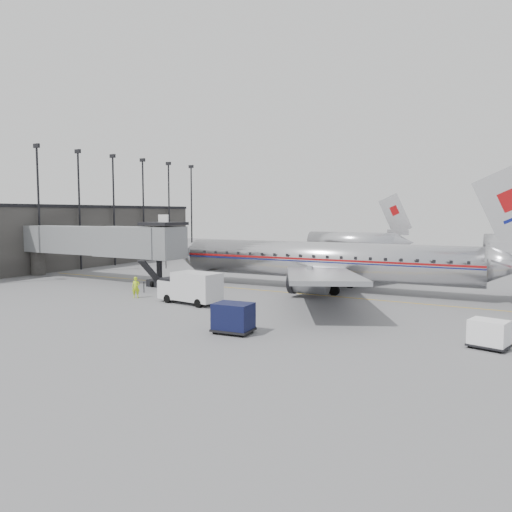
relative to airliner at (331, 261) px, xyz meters
The scene contains 11 objects.
ground 11.58m from the airliner, 126.61° to the right, with size 160.00×160.00×0.00m, color slate.
terminal 40.73m from the airliner, behind, with size 12.00×46.00×8.00m, color #353330.
apron_line 5.53m from the airliner, 140.78° to the right, with size 0.15×60.00×0.01m, color gold.
jet_bridge 24.01m from the airliner, 167.09° to the right, with size 21.00×6.20×7.10m.
floodlight_masts 34.88m from the airliner, behind, with size 0.90×42.25×15.25m.
distant_aircraft_near 34.06m from the airliner, 104.45° to the left, with size 16.39×3.20×10.26m.
airliner is the anchor object (origin of this frame).
service_van 14.05m from the airliner, 122.74° to the right, with size 5.65×2.79×2.55m.
baggage_cart_navy 18.72m from the airliner, 87.88° to the right, with size 2.47×1.96×1.85m.
baggage_cart_white 20.90m from the airliner, 45.77° to the right, with size 2.27×1.93×1.55m.
ramp_worker 17.87m from the airliner, 137.90° to the right, with size 0.66×0.44×1.82m, color #BDE81B.
Camera 1 is at (22.93, -34.98, 7.31)m, focal length 35.00 mm.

